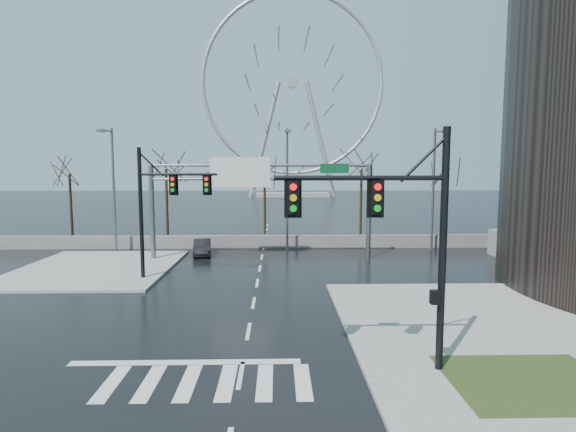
{
  "coord_description": "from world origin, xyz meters",
  "views": [
    {
      "loc": [
        1.21,
        -18.04,
        6.64
      ],
      "look_at": [
        1.82,
        7.82,
        4.0
      ],
      "focal_mm": 28.0,
      "sensor_mm": 36.0,
      "label": 1
    }
  ],
  "objects_px": {
    "sign_gantry": "(256,190)",
    "ferris_wheel": "(293,91)",
    "signal_mast_near": "(402,226)",
    "car": "(202,247)",
    "signal_mast_far": "(159,201)"
  },
  "relations": [
    {
      "from": "signal_mast_far",
      "to": "sign_gantry",
      "type": "distance_m",
      "value": 8.14
    },
    {
      "from": "sign_gantry",
      "to": "ferris_wheel",
      "type": "distance_m",
      "value": 82.91
    },
    {
      "from": "sign_gantry",
      "to": "car",
      "type": "xyz_separation_m",
      "value": [
        -4.34,
        2.04,
        -4.56
      ]
    },
    {
      "from": "signal_mast_far",
      "to": "signal_mast_near",
      "type": "bearing_deg",
      "value": -49.74
    },
    {
      "from": "signal_mast_near",
      "to": "ferris_wheel",
      "type": "relative_size",
      "value": 0.16
    },
    {
      "from": "car",
      "to": "ferris_wheel",
      "type": "bearing_deg",
      "value": 75.27
    },
    {
      "from": "signal_mast_near",
      "to": "car",
      "type": "height_order",
      "value": "signal_mast_near"
    },
    {
      "from": "car",
      "to": "signal_mast_far",
      "type": "bearing_deg",
      "value": -105.74
    },
    {
      "from": "signal_mast_far",
      "to": "ferris_wheel",
      "type": "relative_size",
      "value": 0.16
    },
    {
      "from": "signal_mast_near",
      "to": "signal_mast_far",
      "type": "distance_m",
      "value": 17.03
    },
    {
      "from": "signal_mast_near",
      "to": "car",
      "type": "bearing_deg",
      "value": 115.11
    },
    {
      "from": "ferris_wheel",
      "to": "signal_mast_near",
      "type": "bearing_deg",
      "value": -89.92
    },
    {
      "from": "signal_mast_near",
      "to": "ferris_wheel",
      "type": "height_order",
      "value": "ferris_wheel"
    },
    {
      "from": "signal_mast_far",
      "to": "sign_gantry",
      "type": "relative_size",
      "value": 0.49
    },
    {
      "from": "signal_mast_far",
      "to": "sign_gantry",
      "type": "bearing_deg",
      "value": 47.53
    }
  ]
}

